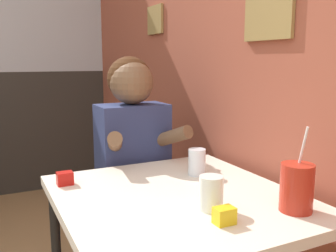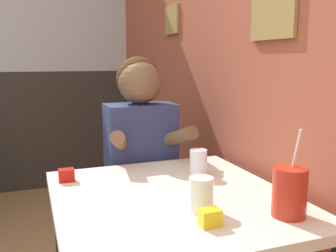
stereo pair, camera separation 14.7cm
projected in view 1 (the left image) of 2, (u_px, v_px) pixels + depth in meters
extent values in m
cube|color=#9E4C38|center=(169.00, 36.00, 2.36)|extent=(0.06, 4.76, 2.70)
cube|color=olive|center=(268.00, 15.00, 1.48)|extent=(0.02, 0.27, 0.20)
cube|color=olive|center=(155.00, 20.00, 2.43)|extent=(0.02, 0.22, 0.18)
cube|color=beige|center=(177.00, 200.00, 1.33)|extent=(0.81, 0.89, 0.04)
cylinder|color=black|center=(204.00, 230.00, 1.91)|extent=(0.04, 0.04, 0.69)
cube|color=navy|center=(134.00, 249.00, 1.96)|extent=(0.31, 0.20, 0.45)
cube|color=navy|center=(133.00, 158.00, 1.87)|extent=(0.34, 0.20, 0.54)
sphere|color=#472814|center=(130.00, 79.00, 1.83)|extent=(0.22, 0.22, 0.22)
sphere|color=brown|center=(131.00, 82.00, 1.81)|extent=(0.21, 0.21, 0.21)
cylinder|color=brown|center=(115.00, 143.00, 1.67)|extent=(0.14, 0.27, 0.15)
cylinder|color=brown|center=(169.00, 137.00, 1.79)|extent=(0.14, 0.27, 0.15)
cylinder|color=#B22819|center=(297.00, 188.00, 1.17)|extent=(0.10, 0.10, 0.15)
cylinder|color=white|center=(303.00, 148.00, 1.16)|extent=(0.01, 0.04, 0.14)
cylinder|color=silver|center=(197.00, 162.00, 1.55)|extent=(0.07, 0.07, 0.11)
cylinder|color=silver|center=(211.00, 193.00, 1.19)|extent=(0.08, 0.08, 0.11)
cube|color=#B7140F|center=(65.00, 178.00, 1.43)|extent=(0.06, 0.04, 0.05)
cube|color=yellow|center=(224.00, 216.00, 1.09)|extent=(0.06, 0.04, 0.05)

